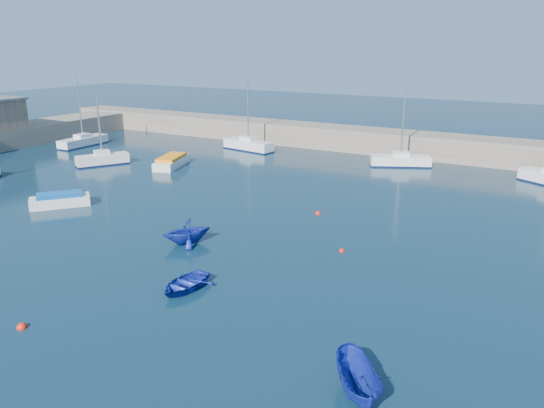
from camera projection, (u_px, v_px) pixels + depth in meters
The scene contains 14 objects.
ground at pixel (61, 328), 24.25m from camera, with size 220.00×220.00×0.00m, color #0C2737.
back_wall at pixel (382, 142), 62.14m from camera, with size 96.00×4.50×2.60m, color #756959.
sailboat_3 at pixel (102, 159), 56.04m from camera, with size 3.99×5.40×7.29m.
sailboat_4 at pixel (83, 141), 66.23m from camera, with size 2.06×6.73×8.76m.
sailboat_5 at pixel (248, 145), 63.64m from camera, with size 6.76×2.91×8.71m.
sailboat_6 at pixel (400, 160), 55.52m from camera, with size 6.32×4.16×8.19m.
motorboat_1 at pixel (60, 200), 41.99m from camera, with size 4.06×4.46×1.10m.
motorboat_2 at pixel (172, 161), 55.35m from camera, with size 3.58×5.92×1.15m.
dinghy_center at pixel (185, 284), 27.94m from camera, with size 2.30×3.22×0.67m, color #16289D.
dinghy_left at pixel (187, 231), 34.20m from camera, with size 2.70×3.13×1.65m, color #16289D.
dinghy_right at pixel (359, 382), 19.29m from camera, with size 1.36×3.60×1.39m, color #16289D.
buoy_0 at pixel (22, 328), 24.28m from camera, with size 0.48×0.48×0.48m, color red.
buoy_1 at pixel (342, 251), 33.10m from camera, with size 0.39×0.39×0.39m, color red.
buoy_3 at pixel (318, 214), 40.30m from camera, with size 0.43×0.43×0.43m, color red.
Camera 1 is at (19.02, -13.94, 12.57)m, focal length 35.00 mm.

